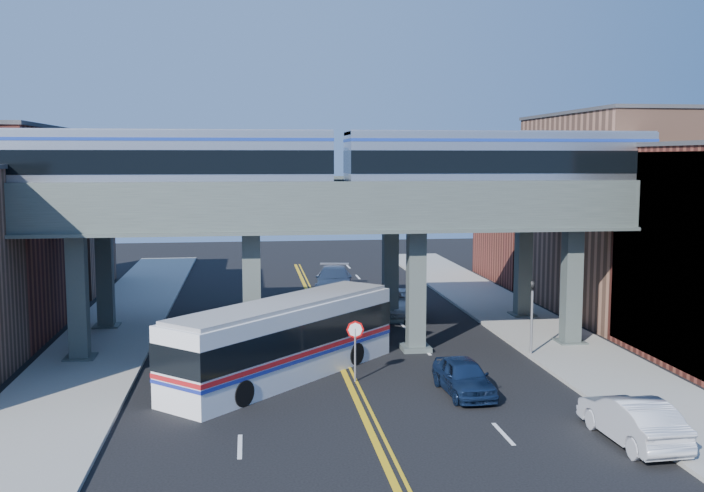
# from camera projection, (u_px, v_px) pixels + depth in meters

# --- Properties ---
(ground) EXTENTS (120.00, 120.00, 0.00)m
(ground) POSITION_uv_depth(u_px,v_px,m) (358.00, 404.00, 30.35)
(ground) COLOR black
(ground) RESTS_ON ground
(sidewalk_west) EXTENTS (5.00, 70.00, 0.16)m
(sidewalk_west) POSITION_uv_depth(u_px,v_px,m) (99.00, 349.00, 38.68)
(sidewalk_west) COLOR gray
(sidewalk_west) RESTS_ON ground
(sidewalk_east) EXTENTS (5.00, 70.00, 0.16)m
(sidewalk_east) POSITION_uv_depth(u_px,v_px,m) (545.00, 335.00, 41.70)
(sidewalk_east) COLOR gray
(sidewalk_east) RESTS_ON ground
(building_west_c) EXTENTS (8.00, 10.00, 8.00)m
(building_west_c) POSITION_uv_depth(u_px,v_px,m) (46.00, 235.00, 56.03)
(building_west_c) COLOR #875B46
(building_west_c) RESTS_ON ground
(building_east_b) EXTENTS (8.00, 14.00, 12.00)m
(building_east_b) POSITION_uv_depth(u_px,v_px,m) (621.00, 215.00, 47.86)
(building_east_b) COLOR #875B46
(building_east_b) RESTS_ON ground
(building_east_c) EXTENTS (8.00, 10.00, 9.00)m
(building_east_c) POSITION_uv_depth(u_px,v_px,m) (542.00, 222.00, 60.83)
(building_east_c) COLOR maroon
(building_east_c) RESTS_ON ground
(mural_panel) EXTENTS (0.10, 9.50, 9.50)m
(mural_panel) POSITION_uv_depth(u_px,v_px,m) (662.00, 262.00, 35.66)
(mural_panel) COLOR #29AAB2
(mural_panel) RESTS_ON ground
(elevated_viaduct_near) EXTENTS (52.00, 3.60, 7.40)m
(elevated_viaduct_near) POSITION_uv_depth(u_px,v_px,m) (335.00, 221.00, 37.50)
(elevated_viaduct_near) COLOR #45504C
(elevated_viaduct_near) RESTS_ON ground
(elevated_viaduct_far) EXTENTS (52.00, 3.60, 7.40)m
(elevated_viaduct_far) POSITION_uv_depth(u_px,v_px,m) (321.00, 211.00, 44.39)
(elevated_viaduct_far) COLOR #45504C
(elevated_viaduct_far) RESTS_ON ground
(transit_train) EXTENTS (46.48, 2.91, 3.39)m
(transit_train) POSITION_uv_depth(u_px,v_px,m) (170.00, 163.00, 36.18)
(transit_train) COLOR black
(transit_train) RESTS_ON elevated_viaduct_near
(stop_sign) EXTENTS (0.76, 0.09, 2.63)m
(stop_sign) POSITION_uv_depth(u_px,v_px,m) (355.00, 341.00, 33.14)
(stop_sign) COLOR slate
(stop_sign) RESTS_ON ground
(traffic_signal) EXTENTS (0.15, 0.18, 4.10)m
(traffic_signal) POSITION_uv_depth(u_px,v_px,m) (532.00, 310.00, 37.20)
(traffic_signal) COLOR slate
(traffic_signal) RESTS_ON ground
(transit_bus) EXTENTS (10.53, 10.95, 3.21)m
(transit_bus) POSITION_uv_depth(u_px,v_px,m) (285.00, 340.00, 33.75)
(transit_bus) COLOR white
(transit_bus) RESTS_ON ground
(car_lane_a) EXTENTS (1.91, 4.33, 1.45)m
(car_lane_a) POSITION_uv_depth(u_px,v_px,m) (464.00, 376.00, 31.49)
(car_lane_a) COLOR #101F3D
(car_lane_a) RESTS_ON ground
(car_lane_b) EXTENTS (1.84, 4.99, 1.63)m
(car_lane_b) POSITION_uv_depth(u_px,v_px,m) (361.00, 312.00, 44.20)
(car_lane_b) COLOR #313133
(car_lane_b) RESTS_ON ground
(car_lane_c) EXTENTS (2.52, 5.36, 1.48)m
(car_lane_c) POSITION_uv_depth(u_px,v_px,m) (399.00, 302.00, 47.49)
(car_lane_c) COLOR silver
(car_lane_c) RESTS_ON ground
(car_lane_d) EXTENTS (3.29, 6.51, 1.81)m
(car_lane_d) POSITION_uv_depth(u_px,v_px,m) (334.00, 280.00, 55.05)
(car_lane_d) COLOR #ADACB1
(car_lane_d) RESTS_ON ground
(car_parked_curb) EXTENTS (1.88, 4.87, 1.58)m
(car_parked_curb) POSITION_uv_depth(u_px,v_px,m) (632.00, 419.00, 26.15)
(car_parked_curb) COLOR silver
(car_parked_curb) RESTS_ON ground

